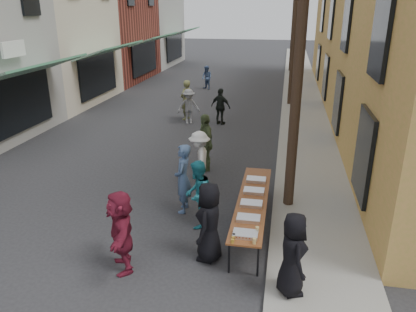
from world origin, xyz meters
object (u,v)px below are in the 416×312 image
at_px(utility_pole_mid, 296,18).
at_px(guest_front_a, 209,222).
at_px(guest_front_c, 198,194).
at_px(utility_pole_near, 301,32).
at_px(serving_table, 252,201).
at_px(utility_pole_far, 294,13).
at_px(server, 292,254).
at_px(catering_tray_sausage, 245,234).

xyz_separation_m(utility_pole_mid, guest_front_a, (-1.64, -14.72, -3.63)).
bearing_deg(guest_front_c, utility_pole_mid, 171.24).
bearing_deg(guest_front_a, utility_pole_mid, -178.51).
distance_m(utility_pole_near, utility_pole_mid, 12.00).
bearing_deg(guest_front_c, serving_table, 97.01).
bearing_deg(utility_pole_mid, utility_pole_far, 90.00).
height_order(guest_front_a, server, guest_front_a).
relative_size(serving_table, catering_tray_sausage, 8.00).
distance_m(serving_table, server, 2.53).
relative_size(catering_tray_sausage, guest_front_c, 0.30).
relative_size(utility_pole_near, utility_pole_far, 1.00).
distance_m(utility_pole_far, server, 27.86).
distance_m(catering_tray_sausage, server, 1.16).
bearing_deg(guest_front_c, utility_pole_far, 175.55).
bearing_deg(server, utility_pole_far, -17.39).
xyz_separation_m(utility_pole_far, guest_front_a, (-1.64, -26.72, -3.63)).
distance_m(guest_front_a, guest_front_c, 1.40).
relative_size(utility_pole_mid, catering_tray_sausage, 18.00).
xyz_separation_m(utility_pole_mid, server, (0.05, -15.62, -3.60)).
xyz_separation_m(utility_pole_near, guest_front_a, (-1.64, -2.72, -3.63)).
bearing_deg(guest_front_a, catering_tray_sausage, 83.00).
height_order(utility_pole_near, catering_tray_sausage, utility_pole_near).
xyz_separation_m(utility_pole_near, catering_tray_sausage, (-0.87, -2.93, -3.71)).
xyz_separation_m(utility_pole_mid, catering_tray_sausage, (-0.87, -14.93, -3.71)).
bearing_deg(guest_front_a, serving_table, 159.67).
relative_size(utility_pole_near, guest_front_c, 5.36).
height_order(utility_pole_far, serving_table, utility_pole_far).
relative_size(utility_pole_near, server, 5.60).
distance_m(guest_front_c, server, 3.13).
height_order(utility_pole_far, catering_tray_sausage, utility_pole_far).
distance_m(utility_pole_mid, catering_tray_sausage, 15.40).
height_order(utility_pole_mid, catering_tray_sausage, utility_pole_mid).
relative_size(serving_table, guest_front_a, 2.30).
height_order(utility_pole_far, guest_front_a, utility_pole_far).
relative_size(serving_table, server, 2.49).
distance_m(utility_pole_near, server, 5.11).
xyz_separation_m(utility_pole_mid, guest_front_c, (-2.17, -13.43, -3.66)).
bearing_deg(server, utility_pole_near, -16.70).
bearing_deg(utility_pole_far, utility_pole_mid, -90.00).
distance_m(utility_pole_near, catering_tray_sausage, 4.80).
height_order(utility_pole_near, utility_pole_far, same).
bearing_deg(serving_table, utility_pole_far, 88.04).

